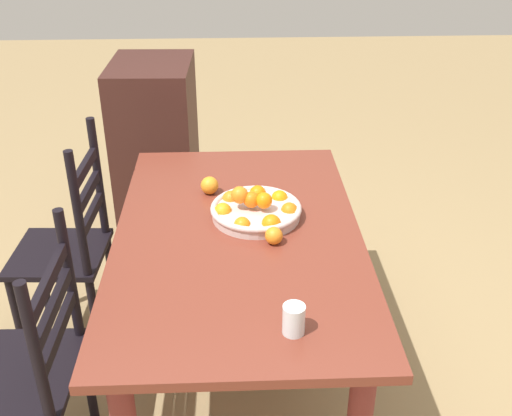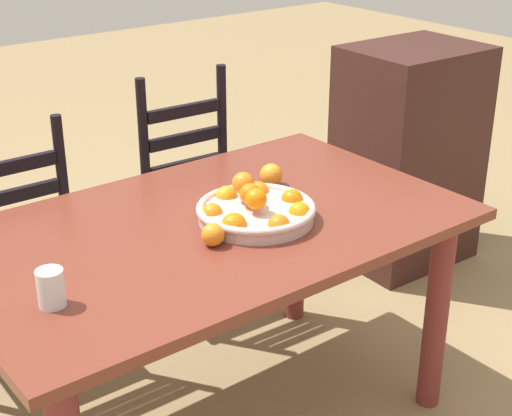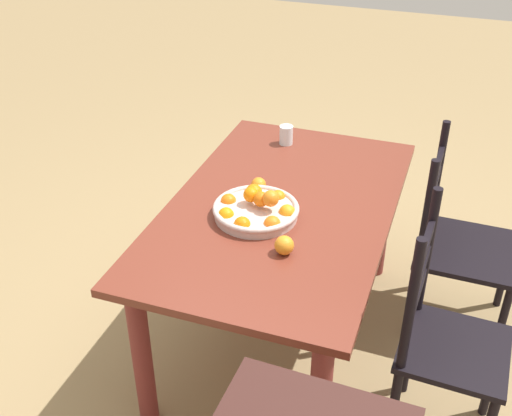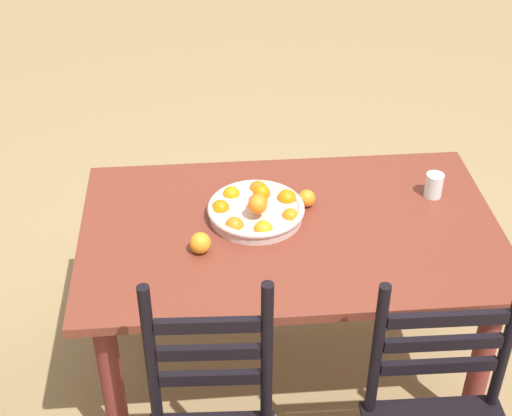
# 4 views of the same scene
# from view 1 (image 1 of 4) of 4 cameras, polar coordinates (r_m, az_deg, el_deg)

# --- Properties ---
(ground_plane) EXTENTS (12.00, 12.00, 0.00)m
(ground_plane) POSITION_cam_1_polar(r_m,az_deg,el_deg) (2.74, -1.45, -15.61)
(ground_plane) COLOR #947B52
(dining_table) EXTENTS (1.50, 0.92, 0.74)m
(dining_table) POSITION_cam_1_polar(r_m,az_deg,el_deg) (2.34, -1.63, -4.79)
(dining_table) COLOR brown
(dining_table) RESTS_ON ground
(chair_near_window) EXTENTS (0.46, 0.46, 0.96)m
(chair_near_window) POSITION_cam_1_polar(r_m,az_deg,el_deg) (2.26, -20.94, -13.96)
(chair_near_window) COLOR black
(chair_near_window) RESTS_ON ground
(chair_by_cabinet) EXTENTS (0.41, 0.41, 1.02)m
(chair_by_cabinet) POSITION_cam_1_polar(r_m,az_deg,el_deg) (2.78, -16.96, -3.76)
(chair_by_cabinet) COLOR black
(chair_by_cabinet) RESTS_ON ground
(cabinet) EXTENTS (0.58, 0.46, 0.99)m
(cabinet) POSITION_cam_1_polar(r_m,az_deg,el_deg) (3.66, -9.24, 5.72)
(cabinet) COLOR #3A1D19
(cabinet) RESTS_ON ground
(fruit_bowl) EXTENTS (0.35, 0.35, 0.13)m
(fruit_bowl) POSITION_cam_1_polar(r_m,az_deg,el_deg) (2.36, -0.03, -0.13)
(fruit_bowl) COLOR beige
(fruit_bowl) RESTS_ON dining_table
(orange_loose_0) EXTENTS (0.06, 0.06, 0.06)m
(orange_loose_0) POSITION_cam_1_polar(r_m,az_deg,el_deg) (2.20, 1.67, -2.59)
(orange_loose_0) COLOR orange
(orange_loose_0) RESTS_ON dining_table
(orange_loose_1) EXTENTS (0.07, 0.07, 0.07)m
(orange_loose_1) POSITION_cam_1_polar(r_m,az_deg,el_deg) (2.55, -4.34, 2.11)
(orange_loose_1) COLOR orange
(orange_loose_1) RESTS_ON dining_table
(drinking_glass) EXTENTS (0.07, 0.07, 0.09)m
(drinking_glass) POSITION_cam_1_polar(r_m,az_deg,el_deg) (1.80, 3.53, -10.30)
(drinking_glass) COLOR silver
(drinking_glass) RESTS_ON dining_table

